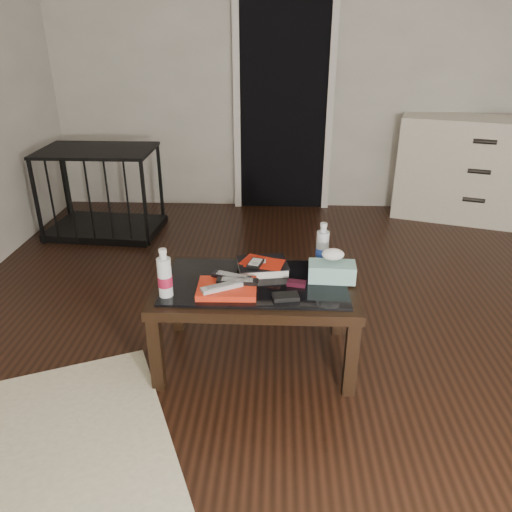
% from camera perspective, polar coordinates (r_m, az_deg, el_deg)
% --- Properties ---
extents(ground, '(5.00, 5.00, 0.00)m').
position_cam_1_polar(ground, '(2.76, 11.45, -11.53)').
color(ground, black).
rests_on(ground, ground).
extents(room_shell, '(5.00, 5.00, 5.00)m').
position_cam_1_polar(room_shell, '(2.24, 15.27, 24.18)').
color(room_shell, silver).
rests_on(room_shell, ground).
extents(doorway, '(0.90, 0.08, 2.07)m').
position_cam_1_polar(doorway, '(4.70, 3.17, 17.65)').
color(doorway, black).
rests_on(doorway, ground).
extents(coffee_table, '(1.00, 0.60, 0.46)m').
position_cam_1_polar(coffee_table, '(2.51, -0.07, -4.20)').
color(coffee_table, black).
rests_on(coffee_table, ground).
extents(dresser, '(1.30, 0.84, 0.90)m').
position_cam_1_polar(dresser, '(4.88, 23.03, 9.12)').
color(dresser, beige).
rests_on(dresser, ground).
extents(pet_crate, '(0.94, 0.67, 0.71)m').
position_cam_1_polar(pet_crate, '(4.41, -17.00, 5.51)').
color(pet_crate, black).
rests_on(pet_crate, ground).
extents(magazines, '(0.29, 0.22, 0.03)m').
position_cam_1_polar(magazines, '(2.38, -3.33, -3.73)').
color(magazines, red).
rests_on(magazines, coffee_table).
extents(remote_silver, '(0.20, 0.14, 0.02)m').
position_cam_1_polar(remote_silver, '(2.35, -3.93, -3.51)').
color(remote_silver, '#B2B1B6').
rests_on(remote_silver, magazines).
extents(remote_black_front, '(0.20, 0.06, 0.02)m').
position_cam_1_polar(remote_black_front, '(2.40, -2.14, -2.86)').
color(remote_black_front, black).
rests_on(remote_black_front, magazines).
extents(remote_black_back, '(0.20, 0.12, 0.02)m').
position_cam_1_polar(remote_black_back, '(2.44, -2.81, -2.33)').
color(remote_black_back, black).
rests_on(remote_black_back, magazines).
extents(textbook, '(0.28, 0.24, 0.05)m').
position_cam_1_polar(textbook, '(2.58, 0.75, -1.19)').
color(textbook, black).
rests_on(textbook, coffee_table).
extents(dvd_mailers, '(0.23, 0.20, 0.01)m').
position_cam_1_polar(dvd_mailers, '(2.57, 0.56, -0.65)').
color(dvd_mailers, red).
rests_on(dvd_mailers, textbook).
extents(ipod, '(0.09, 0.12, 0.02)m').
position_cam_1_polar(ipod, '(2.53, -0.07, -0.81)').
color(ipod, black).
rests_on(ipod, dvd_mailers).
extents(flip_phone, '(0.10, 0.06, 0.02)m').
position_cam_1_polar(flip_phone, '(2.44, 4.65, -3.13)').
color(flip_phone, black).
rests_on(flip_phone, coffee_table).
extents(wallet, '(0.13, 0.09, 0.02)m').
position_cam_1_polar(wallet, '(2.33, 3.42, -4.67)').
color(wallet, black).
rests_on(wallet, coffee_table).
extents(water_bottle_left, '(0.08, 0.08, 0.24)m').
position_cam_1_polar(water_bottle_left, '(2.34, -10.43, -1.88)').
color(water_bottle_left, white).
rests_on(water_bottle_left, coffee_table).
extents(water_bottle_right, '(0.08, 0.08, 0.24)m').
position_cam_1_polar(water_bottle_right, '(2.61, 7.61, 1.31)').
color(water_bottle_right, silver).
rests_on(water_bottle_right, coffee_table).
extents(tissue_box, '(0.24, 0.13, 0.09)m').
position_cam_1_polar(tissue_box, '(2.50, 8.65, -1.78)').
color(tissue_box, teal).
rests_on(tissue_box, coffee_table).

